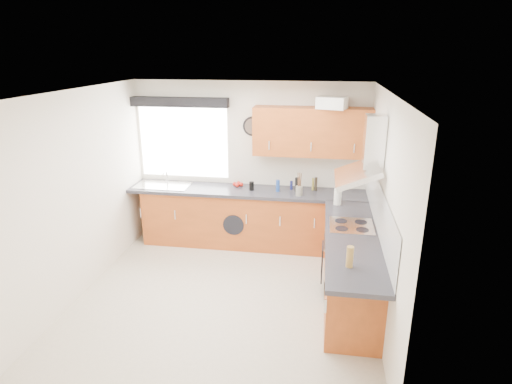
% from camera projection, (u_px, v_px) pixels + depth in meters
% --- Properties ---
extents(ground_plane, '(3.60, 3.60, 0.00)m').
position_uv_depth(ground_plane, '(226.00, 295.00, 5.37)').
color(ground_plane, beige).
extents(ceiling, '(3.60, 3.60, 0.02)m').
position_uv_depth(ceiling, '(221.00, 92.00, 4.58)').
color(ceiling, white).
rests_on(ceiling, wall_back).
extents(wall_back, '(3.60, 0.02, 2.50)m').
position_uv_depth(wall_back, '(250.00, 163.00, 6.66)').
color(wall_back, silver).
rests_on(wall_back, ground_plane).
extents(wall_front, '(3.60, 0.02, 2.50)m').
position_uv_depth(wall_front, '(171.00, 280.00, 3.29)').
color(wall_front, silver).
rests_on(wall_front, ground_plane).
extents(wall_left, '(0.02, 3.60, 2.50)m').
position_uv_depth(wall_left, '(80.00, 194.00, 5.24)').
color(wall_left, silver).
rests_on(wall_left, ground_plane).
extents(wall_right, '(0.02, 3.60, 2.50)m').
position_uv_depth(wall_right, '(383.00, 210.00, 4.71)').
color(wall_right, silver).
rests_on(wall_right, ground_plane).
extents(window, '(1.40, 0.02, 1.10)m').
position_uv_depth(window, '(184.00, 142.00, 6.71)').
color(window, silver).
rests_on(window, wall_back).
extents(window_blind, '(1.50, 0.18, 0.14)m').
position_uv_depth(window_blind, '(179.00, 102.00, 6.43)').
color(window_blind, black).
rests_on(window_blind, wall_back).
extents(splashback, '(0.01, 3.00, 0.54)m').
position_uv_depth(splashback, '(378.00, 207.00, 5.02)').
color(splashback, white).
rests_on(splashback, wall_right).
extents(base_cab_back, '(3.00, 0.58, 0.86)m').
position_uv_depth(base_cab_back, '(240.00, 218.00, 6.67)').
color(base_cab_back, '#944117').
rests_on(base_cab_back, ground_plane).
extents(base_cab_corner, '(0.60, 0.60, 0.86)m').
position_uv_depth(base_cab_corner, '(345.00, 225.00, 6.42)').
color(base_cab_corner, '#944117').
rests_on(base_cab_corner, ground_plane).
extents(base_cab_right, '(0.58, 2.10, 0.86)m').
position_uv_depth(base_cab_right, '(350.00, 268.00, 5.16)').
color(base_cab_right, '#944117').
rests_on(base_cab_right, ground_plane).
extents(worktop_back, '(3.60, 0.62, 0.05)m').
position_uv_depth(worktop_back, '(246.00, 191.00, 6.50)').
color(worktop_back, '#26252B').
rests_on(worktop_back, base_cab_back).
extents(worktop_right, '(0.62, 2.42, 0.05)m').
position_uv_depth(worktop_right, '(353.00, 239.00, 4.87)').
color(worktop_right, '#26252B').
rests_on(worktop_right, base_cab_right).
extents(sink, '(0.84, 0.46, 0.10)m').
position_uv_depth(sink, '(163.00, 183.00, 6.67)').
color(sink, silver).
rests_on(sink, worktop_back).
extents(oven, '(0.56, 0.58, 0.85)m').
position_uv_depth(oven, '(349.00, 262.00, 5.30)').
color(oven, black).
rests_on(oven, ground_plane).
extents(hob_plate, '(0.52, 0.52, 0.01)m').
position_uv_depth(hob_plate, '(351.00, 226.00, 5.14)').
color(hob_plate, silver).
rests_on(hob_plate, worktop_right).
extents(extractor_hood, '(0.52, 0.78, 0.66)m').
position_uv_depth(extractor_hood, '(366.00, 157.00, 4.86)').
color(extractor_hood, silver).
rests_on(extractor_hood, wall_right).
extents(upper_cabinets, '(1.70, 0.35, 0.70)m').
position_uv_depth(upper_cabinets, '(312.00, 132.00, 6.18)').
color(upper_cabinets, '#944117').
rests_on(upper_cabinets, wall_back).
extents(washing_machine, '(0.60, 0.58, 0.87)m').
position_uv_depth(washing_machine, '(237.00, 218.00, 6.68)').
color(washing_machine, silver).
rests_on(washing_machine, ground_plane).
extents(wall_clock, '(0.30, 0.04, 0.30)m').
position_uv_depth(wall_clock, '(252.00, 126.00, 6.45)').
color(wall_clock, black).
rests_on(wall_clock, wall_back).
extents(casserole, '(0.46, 0.39, 0.16)m').
position_uv_depth(casserole, '(332.00, 103.00, 5.91)').
color(casserole, silver).
rests_on(casserole, upper_cabinets).
extents(storage_box, '(0.29, 0.26, 0.11)m').
position_uv_depth(storage_box, '(335.00, 103.00, 6.10)').
color(storage_box, '#BC3D1E').
rests_on(storage_box, upper_cabinets).
extents(utensil_pot, '(0.11, 0.11, 0.14)m').
position_uv_depth(utensil_pot, '(299.00, 191.00, 6.21)').
color(utensil_pot, slate).
rests_on(utensil_pot, worktop_back).
extents(kitchen_roll, '(0.13, 0.13, 0.22)m').
position_uv_depth(kitchen_roll, '(338.00, 197.00, 5.83)').
color(kitchen_roll, silver).
rests_on(kitchen_roll, worktop_right).
extents(tomato_cluster, '(0.17, 0.17, 0.06)m').
position_uv_depth(tomato_cluster, '(238.00, 184.00, 6.64)').
color(tomato_cluster, '#B71910').
rests_on(tomato_cluster, worktop_back).
extents(jar_0, '(0.04, 0.04, 0.19)m').
position_uv_depth(jar_0, '(313.00, 184.00, 6.44)').
color(jar_0, olive).
rests_on(jar_0, worktop_back).
extents(jar_1, '(0.04, 0.04, 0.21)m').
position_uv_depth(jar_1, '(316.00, 184.00, 6.42)').
color(jar_1, black).
rests_on(jar_1, worktop_back).
extents(jar_2, '(0.06, 0.06, 0.18)m').
position_uv_depth(jar_2, '(278.00, 186.00, 6.38)').
color(jar_2, navy).
rests_on(jar_2, worktop_back).
extents(jar_3, '(0.07, 0.07, 0.13)m').
position_uv_depth(jar_3, '(252.00, 186.00, 6.45)').
color(jar_3, black).
rests_on(jar_3, worktop_back).
extents(jar_4, '(0.07, 0.07, 0.21)m').
position_uv_depth(jar_4, '(297.00, 185.00, 6.39)').
color(jar_4, black).
rests_on(jar_4, worktop_back).
extents(jar_5, '(0.04, 0.04, 0.13)m').
position_uv_depth(jar_5, '(291.00, 185.00, 6.48)').
color(jar_5, navy).
rests_on(jar_5, worktop_back).
extents(bottle_0, '(0.07, 0.07, 0.22)m').
position_uv_depth(bottle_0, '(350.00, 257.00, 4.16)').
color(bottle_0, '#A37A38').
rests_on(bottle_0, worktop_right).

